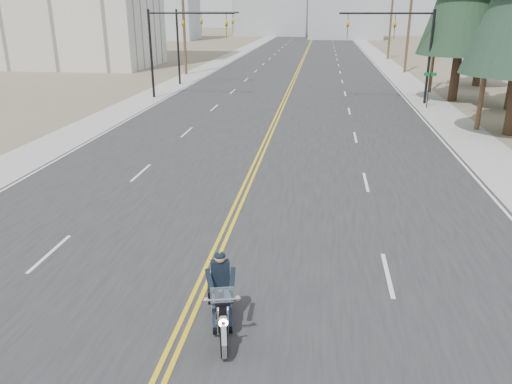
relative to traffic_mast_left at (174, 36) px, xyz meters
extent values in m
plane|color=#776D56|center=(8.98, -32.00, -4.94)|extent=(400.00, 400.00, 0.00)
cube|color=#303033|center=(8.98, 38.00, -4.93)|extent=(20.00, 200.00, 0.01)
cube|color=#A5A5A0|center=(-2.52, 38.00, -4.93)|extent=(3.00, 200.00, 0.01)
cube|color=#A5A5A0|center=(20.48, 38.00, -4.93)|extent=(3.00, 200.00, 0.01)
cylinder|color=black|center=(-2.02, 0.00, -1.44)|extent=(0.20, 0.20, 7.00)
cylinder|color=black|center=(1.48, 0.00, 1.76)|extent=(7.00, 0.14, 0.14)
imported|color=#BF8C0C|center=(0.78, 0.00, 1.11)|extent=(0.21, 0.26, 1.30)
imported|color=#BF8C0C|center=(4.28, 0.00, 1.11)|extent=(0.21, 0.26, 1.30)
cylinder|color=black|center=(19.98, 0.00, -1.44)|extent=(0.20, 0.20, 7.00)
cylinder|color=black|center=(16.48, 0.00, 1.76)|extent=(7.00, 0.14, 0.14)
imported|color=#BF8C0C|center=(17.18, 0.00, 1.11)|extent=(0.21, 0.26, 1.30)
imported|color=#BF8C0C|center=(13.68, 0.00, 1.11)|extent=(0.21, 0.26, 1.30)
cylinder|color=black|center=(-2.02, 8.00, -1.44)|extent=(0.20, 0.20, 7.00)
cylinder|color=black|center=(0.98, 8.00, 1.76)|extent=(6.00, 0.14, 0.14)
imported|color=#BF8C0C|center=(0.38, 8.00, 1.11)|extent=(0.21, 0.26, 1.30)
imported|color=#BF8C0C|center=(3.38, 8.00, 1.11)|extent=(0.21, 0.26, 1.30)
cylinder|color=black|center=(19.78, -2.00, -3.64)|extent=(0.06, 0.06, 2.60)
cube|color=#0C5926|center=(19.78, -2.00, -2.44)|extent=(0.90, 0.03, 0.25)
cylinder|color=brown|center=(21.48, -9.00, 0.81)|extent=(0.30, 0.30, 11.50)
cylinder|color=brown|center=(21.48, 6.00, 0.56)|extent=(0.30, 0.30, 11.00)
cylinder|color=brown|center=(21.48, 21.00, 0.81)|extent=(0.30, 0.30, 11.50)
cylinder|color=brown|center=(21.48, 38.00, 0.56)|extent=(0.30, 0.30, 11.00)
cylinder|color=brown|center=(-3.52, 16.00, 0.31)|extent=(0.30, 0.30, 10.50)
cube|color=#ADB2B7|center=(16.98, 93.00, 2.06)|extent=(18.00, 14.00, 14.00)
cube|color=#B7BCC6|center=(33.98, 118.00, 1.06)|extent=(14.00, 14.00, 12.00)
cube|color=#ADB2B7|center=(-41.02, 98.00, 3.06)|extent=(12.00, 12.00, 16.00)
cylinder|color=#382619|center=(25.74, -1.69, -3.46)|extent=(0.64, 0.64, 2.94)
cylinder|color=#382619|center=(22.48, 1.76, -3.13)|extent=(0.63, 0.63, 3.62)
cylinder|color=#382619|center=(26.74, 10.77, -3.35)|extent=(0.74, 0.74, 3.18)
camera|label=1|loc=(11.92, -40.60, 2.03)|focal=35.00mm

